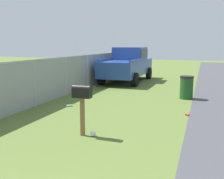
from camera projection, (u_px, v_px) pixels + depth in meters
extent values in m
cube|color=brown|center=(82.00, 117.00, 6.60)|extent=(0.09, 0.09, 0.97)
cube|color=black|center=(82.00, 93.00, 6.50)|extent=(0.21, 0.48, 0.22)
cylinder|color=black|center=(82.00, 89.00, 6.48)|extent=(0.21, 0.48, 0.20)
cube|color=red|center=(84.00, 90.00, 6.59)|extent=(0.02, 0.04, 0.18)
cube|color=#284793|center=(127.00, 67.00, 16.27)|extent=(5.37, 2.06, 0.90)
cube|color=#284793|center=(130.00, 53.00, 16.72)|extent=(1.85, 1.84, 0.76)
cube|color=black|center=(130.00, 53.00, 16.72)|extent=(1.79, 1.88, 0.53)
cube|color=#284793|center=(106.00, 60.00, 15.40)|extent=(2.77, 0.13, 0.12)
cube|color=#284793|center=(137.00, 60.00, 14.79)|extent=(2.77, 0.13, 0.12)
cylinder|color=black|center=(121.00, 72.00, 18.31)|extent=(0.76, 0.27, 0.76)
cylinder|color=black|center=(149.00, 73.00, 17.65)|extent=(0.76, 0.27, 0.76)
cylinder|color=black|center=(101.00, 78.00, 15.05)|extent=(0.76, 0.27, 0.76)
cylinder|color=black|center=(135.00, 80.00, 14.39)|extent=(0.76, 0.27, 0.76)
cylinder|color=#1E4C1E|center=(186.00, 88.00, 11.13)|extent=(0.54, 0.54, 0.88)
cylinder|color=black|center=(187.00, 77.00, 11.05)|extent=(0.56, 0.56, 0.08)
cylinder|color=#9EA3A8|center=(34.00, 83.00, 9.66)|extent=(0.07, 0.07, 1.72)
cylinder|color=#9EA3A8|center=(66.00, 76.00, 11.86)|extent=(0.07, 0.07, 1.72)
cylinder|color=#9EA3A8|center=(88.00, 71.00, 14.07)|extent=(0.07, 0.07, 1.72)
cylinder|color=#9EA3A8|center=(104.00, 68.00, 16.28)|extent=(0.07, 0.07, 1.72)
cylinder|color=#9EA3A8|center=(116.00, 65.00, 18.48)|extent=(0.07, 0.07, 1.72)
cube|color=#9EA3A8|center=(51.00, 59.00, 10.62)|extent=(16.58, 0.04, 0.04)
cube|color=gray|center=(52.00, 79.00, 10.76)|extent=(16.58, 0.01, 1.72)
cylinder|color=red|center=(187.00, 115.00, 8.52)|extent=(0.12, 0.14, 0.07)
cylinder|color=#B2D8BF|center=(69.00, 106.00, 9.78)|extent=(0.19, 0.22, 0.07)
sphere|color=silver|center=(93.00, 134.00, 6.60)|extent=(0.14, 0.14, 0.14)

